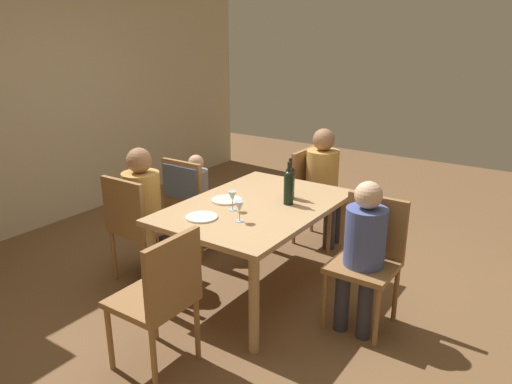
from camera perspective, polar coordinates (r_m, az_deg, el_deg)
ground_plane at (r=4.08m, az=0.00°, el=-11.24°), size 10.00×10.00×0.00m
rear_room_partition at (r=5.59m, az=-24.17°, el=9.97°), size 6.40×0.12×2.70m
dining_table at (r=3.80m, az=0.00°, el=-2.66°), size 1.52×1.04×0.74m
chair_near at (r=3.54m, az=13.06°, el=-6.93°), size 0.44×0.44×0.92m
chair_right_end at (r=4.81m, az=6.76°, el=0.30°), size 0.44×0.44×0.92m
chair_far_left at (r=4.11m, az=-13.93°, el=-3.39°), size 0.44×0.44×0.92m
chair_far_right at (r=4.51m, az=-7.95°, el=-0.19°), size 0.46×0.44×0.92m
chair_left_end at (r=3.01m, az=-11.07°, el=-11.60°), size 0.44×0.44×0.92m
person_woman_host at (r=3.41m, az=12.48°, el=-6.15°), size 0.32×0.28×1.08m
person_man_bearded at (r=4.73m, az=8.03°, el=1.54°), size 0.31×0.36×1.15m
person_man_guest at (r=4.13m, az=-12.91°, el=-1.34°), size 0.35×0.31×1.14m
person_child_small at (r=4.63m, az=-6.72°, el=-0.10°), size 0.25×0.22×0.94m
wine_bottle_tall_green at (r=3.74m, az=3.85°, el=0.68°), size 0.08×0.08×0.34m
wine_bottle_dark_red at (r=3.88m, az=4.02°, el=1.30°), size 0.07×0.07×0.33m
wine_glass_near_left at (r=3.62m, az=-2.79°, el=-0.54°), size 0.07×0.07×0.15m
wine_glass_centre at (r=3.41m, az=-1.96°, el=-1.78°), size 0.07×0.07×0.15m
dinner_plate_host at (r=3.52m, az=-6.39°, el=-2.94°), size 0.23×0.23×0.01m
dinner_plate_guest_left at (r=3.85m, az=-3.48°, el=-0.93°), size 0.24×0.24×0.01m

